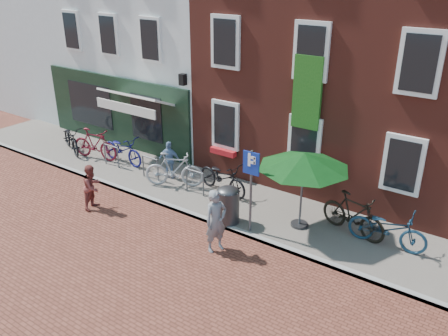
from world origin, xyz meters
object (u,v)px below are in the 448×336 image
Objects in this scene: parking_sign at (251,177)px; bicycle_3 at (174,170)px; boy at (92,187)px; bicycle_0 at (71,138)px; litter_bin at (228,203)px; bicycle_4 at (223,177)px; parasol at (304,158)px; bicycle_5 at (353,214)px; bicycle_2 at (123,149)px; woman at (216,221)px; cafe_person at (170,160)px; bicycle_1 at (95,144)px; bicycle_6 at (388,228)px.

parking_sign reaches higher than bicycle_3.
boy reaches higher than bicycle_0.
bicycle_4 is (-1.25, 1.49, -0.08)m from litter_bin.
parasol is at bearing 28.62° from litter_bin.
bicycle_0 is at bearing 105.82° from bicycle_5.
bicycle_2 is (2.60, 0.35, 0.00)m from bicycle_0.
bicycle_2 is at bearing 87.78° from woman.
woman is at bearing -69.16° from litter_bin.
cafe_person reaches higher than bicycle_1.
parasol reaches higher than bicycle_4.
cafe_person reaches higher than litter_bin.
parking_sign is at bearing 144.19° from cafe_person.
bicycle_0 is 12.63m from bicycle_6.
litter_bin reaches higher than bicycle_0.
bicycle_3 is at bearing 119.39° from bicycle_4.
bicycle_3 is (-3.35, 2.20, -0.17)m from woman.
bicycle_1 is (-7.78, 1.08, -1.07)m from parking_sign.
boy is at bearing -162.69° from parking_sign.
bicycle_3 is (1.20, 2.51, -0.02)m from boy.
bicycle_2 is 2.98m from bicycle_3.
boy is at bearing 106.49° from bicycle_6.
bicycle_2 is (-1.75, 2.94, -0.08)m from boy.
bicycle_1 is at bearing 179.87° from parasol.
parking_sign reaches higher than bicycle_6.
boy is 1.08× the size of cafe_person.
parking_sign is 1.21× the size of bicycle_5.
bicycle_5 is at bearing 82.25° from bicycle_6.
bicycle_0 is 5.55m from bicycle_3.
cafe_person is at bearing -94.00° from bicycle_1.
bicycle_2 is at bearing 86.95° from bicycle_6.
bicycle_3 reaches higher than bicycle_4.
parking_sign reaches higher than woman.
litter_bin is 0.47× the size of parasol.
litter_bin is 1.95m from bicycle_4.
parasol reaches higher than bicycle_1.
bicycle_4 is 1.03× the size of bicycle_5.
boy is 0.70× the size of bicycle_6.
boy is (-4.07, -1.58, 0.01)m from litter_bin.
bicycle_3 reaches higher than litter_bin.
cafe_person is 0.67× the size of bicycle_3.
woman is 0.87× the size of bicycle_3.
parking_sign is 4.60m from cafe_person.
bicycle_3 is (0.58, -0.44, -0.07)m from cafe_person.
parking_sign is 6.86m from bicycle_2.
bicycle_1 reaches higher than bicycle_4.
woman is 6.83m from bicycle_2.
bicycle_5 is 0.99m from bicycle_6.
boy is at bearing -158.83° from litter_bin.
cafe_person is at bearing 175.94° from parasol.
parasol is at bearing 122.07° from bicycle_5.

